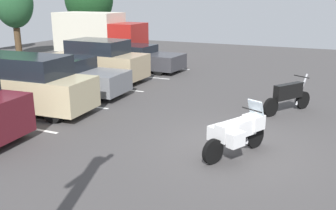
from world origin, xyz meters
name	(u,v)px	position (x,y,z in m)	size (l,w,h in m)	color
ground	(232,147)	(0.00, 0.00, -0.05)	(44.00, 44.00, 0.10)	#423F3F
motorcycle_touring	(238,132)	(-0.50, -0.25, 0.62)	(2.04, 1.27, 1.33)	black
motorcycle_second	(288,96)	(3.80, -0.98, 0.60)	(2.00, 1.35, 1.28)	black
car_champagne	(25,84)	(0.25, 7.49, 0.98)	(2.03, 4.93, 1.96)	#C1B289
car_grey	(74,77)	(2.85, 7.38, 0.72)	(1.93, 4.33, 1.51)	slate
car_tan	(101,61)	(5.56, 7.90, 0.96)	(1.97, 4.36, 1.94)	tan
car_charcoal	(138,58)	(8.71, 7.56, 0.67)	(2.20, 4.98, 1.36)	#38383D
box_truck	(98,34)	(11.68, 12.15, 1.53)	(2.36, 6.07, 2.90)	#A51E19
tree_center_right	(14,3)	(9.82, 17.39, 3.50)	(2.47, 2.47, 5.21)	#4C3823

